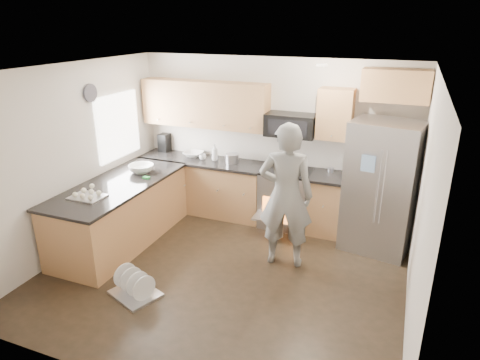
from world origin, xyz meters
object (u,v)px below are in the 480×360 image
at_px(stove_range, 287,185).
at_px(person, 286,196).
at_px(dish_rack, 135,288).
at_px(refrigerator, 381,187).

xyz_separation_m(stove_range, person, (0.30, -1.13, 0.30)).
xyz_separation_m(stove_range, dish_rack, (-1.15, -2.53, -0.58)).
xyz_separation_m(refrigerator, dish_rack, (-2.57, -2.28, -0.84)).
bearing_deg(dish_rack, refrigerator, 41.68).
xyz_separation_m(refrigerator, person, (-1.12, -0.89, 0.04)).
bearing_deg(refrigerator, stove_range, -179.70).
relative_size(stove_range, refrigerator, 0.96).
distance_m(stove_range, dish_rack, 2.84).
bearing_deg(person, refrigerator, -151.20).
distance_m(refrigerator, dish_rack, 3.54).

